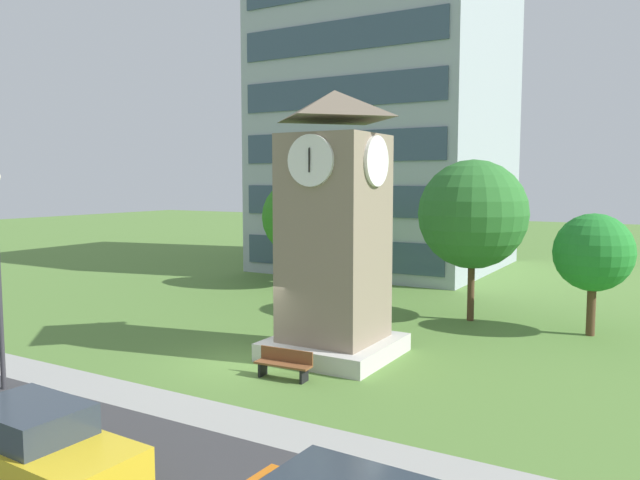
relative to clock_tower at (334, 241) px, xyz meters
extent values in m
plane|color=#567F38|center=(-2.28, -2.25, -3.95)|extent=(160.00, 160.00, 0.00)
cube|color=#9E9E99|center=(-2.28, -6.30, -3.95)|extent=(120.00, 1.60, 0.01)
cube|color=#9EA8B2|center=(-7.61, 21.74, 5.65)|extent=(14.42, 14.73, 19.20)
cube|color=#384C60|center=(-7.61, 14.33, -2.35)|extent=(13.27, 0.10, 1.80)
cube|color=#384C60|center=(-7.61, 14.33, 0.85)|extent=(13.27, 0.10, 1.80)
cube|color=#384C60|center=(-7.61, 14.33, 4.05)|extent=(13.27, 0.10, 1.80)
cube|color=#384C60|center=(-7.61, 14.33, 7.25)|extent=(13.27, 0.10, 1.80)
cube|color=#384C60|center=(-7.61, 14.33, 10.45)|extent=(13.27, 0.10, 1.80)
cube|color=gray|center=(-0.01, 0.01, -0.20)|extent=(2.97, 2.97, 7.51)
cube|color=beige|center=(-0.01, 0.01, -3.65)|extent=(4.01, 4.01, 0.60)
pyramid|color=#6A5D4D|center=(-0.01, 0.01, 4.52)|extent=(3.27, 3.27, 0.96)
cylinder|color=white|center=(-0.01, -1.54, 2.66)|extent=(1.63, 0.12, 1.63)
cylinder|color=white|center=(1.54, 0.01, 2.66)|extent=(0.12, 1.63, 1.63)
cube|color=black|center=(-0.01, -1.61, 2.80)|extent=(0.07, 0.08, 0.49)
cube|color=black|center=(-0.01, -1.62, 2.66)|extent=(0.02, 0.06, 0.73)
cube|color=brown|center=(-0.12, -2.98, -3.50)|extent=(1.83, 0.59, 0.06)
cube|color=brown|center=(-0.13, -2.76, -3.27)|extent=(1.80, 0.16, 0.40)
cube|color=black|center=(-0.84, -3.02, -3.72)|extent=(0.11, 0.44, 0.45)
cube|color=black|center=(0.60, -2.93, -3.72)|extent=(0.11, 0.44, 0.45)
cylinder|color=#513823|center=(2.45, 7.68, -2.47)|extent=(0.30, 0.30, 2.95)
sphere|color=#2D712C|center=(2.45, 7.68, 0.62)|extent=(4.62, 4.62, 4.62)
cylinder|color=#513823|center=(7.24, 7.46, -2.85)|extent=(0.33, 0.33, 2.20)
sphere|color=#227F2B|center=(7.24, 7.46, -0.70)|extent=(3.00, 3.00, 3.00)
cylinder|color=#513823|center=(-8.24, 11.07, -2.73)|extent=(0.33, 0.33, 2.44)
sphere|color=#2C761E|center=(-8.24, 11.07, 0.02)|extent=(4.37, 4.37, 4.37)
cube|color=gold|center=(-0.42, -11.03, -3.24)|extent=(4.56, 2.00, 0.76)
cube|color=#2D3842|center=(-0.64, -11.02, -2.56)|extent=(2.31, 1.69, 0.60)
cylinder|color=black|center=(1.01, -10.20, -3.62)|extent=(0.67, 0.25, 0.66)
cylinder|color=black|center=(-1.77, -10.09, -3.62)|extent=(0.67, 0.25, 0.66)
camera|label=1|loc=(10.00, -18.14, 2.01)|focal=34.70mm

